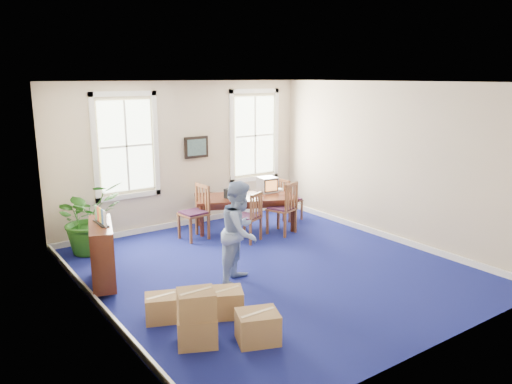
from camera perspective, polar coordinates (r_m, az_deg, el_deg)
floor at (r=8.86m, az=1.72°, el=-8.71°), size 6.50×6.50×0.00m
ceiling at (r=8.23m, az=1.87°, el=12.45°), size 6.50×6.50×0.00m
wall_back at (r=11.13m, az=-8.30°, el=4.23°), size 6.50×0.00×6.50m
wall_front at (r=6.19m, az=20.13°, el=-3.59°), size 6.50×0.00×6.50m
wall_left at (r=7.07m, az=-18.09°, el=-1.42°), size 0.00×6.50×6.50m
wall_right at (r=10.45m, az=15.11°, el=3.33°), size 0.00×6.50×6.50m
baseboard_back at (r=11.44m, az=-7.98°, el=-3.43°), size 6.00×0.04×0.12m
baseboard_left at (r=7.60m, az=-17.03°, el=-12.70°), size 0.04×6.50×0.12m
baseboard_right at (r=10.79m, az=14.52°, el=-4.77°), size 0.04×6.50×0.12m
window_left at (r=10.56m, az=-14.63°, el=5.11°), size 1.40×0.12×2.20m
window_right at (r=12.04m, az=-0.17°, el=6.47°), size 1.40×0.12×2.20m
wall_picture at (r=11.20m, az=-6.84°, el=5.10°), size 0.58×0.06×0.48m
conference_table at (r=10.98m, az=-1.25°, el=-2.34°), size 2.37×1.80×0.74m
crt_tv at (r=11.25m, az=1.30°, el=0.86°), size 0.42×0.45×0.34m
game_console at (r=11.41m, az=2.63°, el=0.27°), size 0.16×0.19×0.04m
equipment_bag at (r=10.77m, az=-2.49°, el=-0.07°), size 0.48×0.39×0.20m
chair_near_left at (r=10.12m, az=-1.01°, el=-2.84°), size 0.61×0.61×1.03m
chair_near_right at (r=10.60m, az=2.95°, el=-1.83°), size 0.65×0.65×1.13m
chair_end_left at (r=10.30m, az=-7.17°, el=-2.37°), size 0.55×0.55×1.13m
chair_end_right at (r=11.68m, az=3.96°, el=-0.80°), size 0.46×0.46×0.98m
man at (r=8.10m, az=-1.82°, el=-4.55°), size 1.03×1.00×1.67m
credenza at (r=8.39m, az=-17.14°, el=-7.12°), size 0.68×1.26×0.95m
brochure_rack at (r=8.21m, az=-17.31°, el=-3.07°), size 0.29×0.64×0.28m
potted_plant at (r=9.95m, az=-18.61°, el=-2.80°), size 1.46×1.35×1.36m
cardboard_boxes at (r=6.59m, az=-5.70°, el=-13.24°), size 1.70×1.70×0.76m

